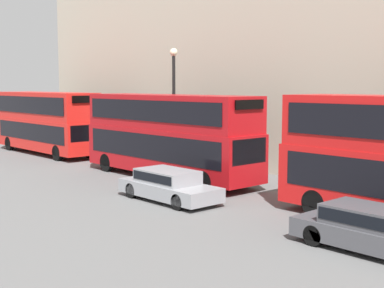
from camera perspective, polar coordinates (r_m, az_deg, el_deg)
name	(u,v)px	position (r m, az deg, el deg)	size (l,w,h in m)	color
bus_second_in_queue	(168,132)	(27.37, -2.57, 1.24)	(2.59, 11.19, 4.30)	#A80F14
bus_third_in_queue	(46,120)	(38.62, -15.29, 2.49)	(2.59, 10.59, 4.29)	red
car_dark_sedan	(372,228)	(16.42, 18.64, -8.49)	(1.75, 4.69, 1.31)	#47474C
car_hatchback	(168,184)	(22.29, -2.53, -4.31)	(1.85, 4.76, 1.30)	gray
street_lamp	(174,96)	(30.04, -1.95, 5.15)	(0.44, 0.44, 6.83)	black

